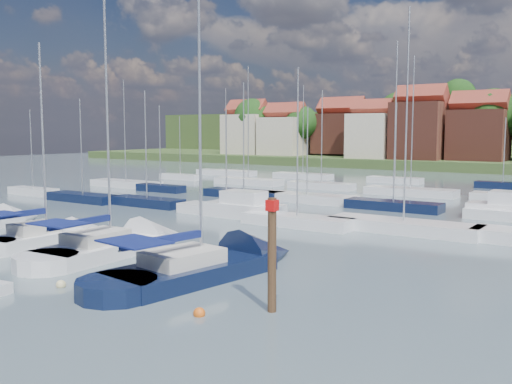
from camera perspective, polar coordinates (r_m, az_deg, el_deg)
The scene contains 10 objects.
ground at distance 63.00m, azimuth 13.38°, elevation -0.62°, with size 260.00×260.00×0.00m, color #4B5C65.
sailboat_left at distance 39.12m, azimuth -19.47°, elevation -4.33°, with size 2.77×10.06×13.70m.
sailboat_centre at distance 35.55m, azimuth -13.02°, elevation -5.18°, with size 4.02×12.87×17.22m.
sailboat_navy at distance 29.57m, azimuth -3.57°, elevation -7.34°, with size 5.59×13.98×18.73m.
timber_piling at distance 23.00m, azimuth 1.60°, elevation -8.53°, with size 0.40×0.40×6.86m.
buoy_c at distance 31.54m, azimuth -22.18°, elevation -7.58°, with size 0.53×0.53×0.53m, color #D85914.
buoy_d at distance 28.35m, azimuth -18.92°, elevation -8.98°, with size 0.46×0.46×0.46m, color beige.
buoy_e at distance 31.70m, azimuth -1.67°, elevation -7.05°, with size 0.48×0.48×0.48m, color #D85914.
buoy_f at distance 22.99m, azimuth -5.69°, elevation -12.23°, with size 0.49×0.49×0.49m, color #D85914.
marina_field at distance 57.77m, azimuth 13.45°, elevation -0.79°, with size 79.62×41.41×15.93m.
Camera 1 is at (22.04, -18.58, 7.24)m, focal length 40.00 mm.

